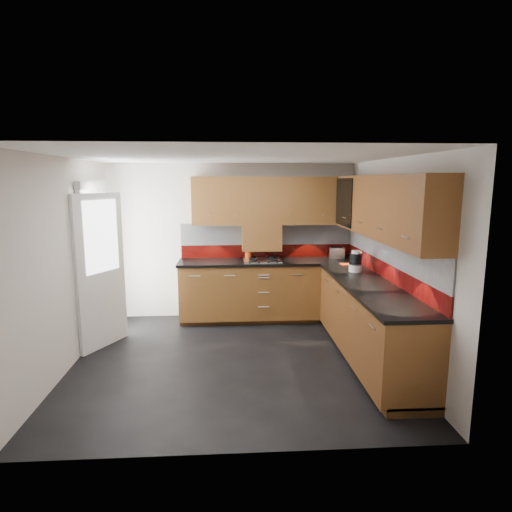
{
  "coord_description": "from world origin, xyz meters",
  "views": [
    {
      "loc": [
        -0.05,
        -4.87,
        2.13
      ],
      "look_at": [
        0.3,
        0.65,
        1.16
      ],
      "focal_mm": 30.0,
      "sensor_mm": 36.0,
      "label": 1
    }
  ],
  "objects": [
    {
      "name": "room",
      "position": [
        0.0,
        0.0,
        1.5
      ],
      "size": [
        4.0,
        3.8,
        2.64
      ],
      "color": "black"
    },
    {
      "name": "gas_hob",
      "position": [
        0.45,
        1.47,
        0.95
      ],
      "size": [
        0.57,
        0.5,
        0.04
      ],
      "color": "silver",
      "rests_on": "countertop"
    },
    {
      "name": "glass_cabinet",
      "position": [
        1.71,
        1.07,
        1.87
      ],
      "size": [
        0.32,
        0.8,
        0.66
      ],
      "color": "black",
      "rests_on": "room"
    },
    {
      "name": "toaster",
      "position": [
        1.63,
        1.64,
        1.02
      ],
      "size": [
        0.25,
        0.18,
        0.17
      ],
      "color": "silver",
      "rests_on": "countertop"
    },
    {
      "name": "back_door",
      "position": [
        -1.78,
        0.75,
        1.03
      ],
      "size": [
        0.42,
        1.19,
        2.04
      ],
      "color": "white",
      "rests_on": "room"
    },
    {
      "name": "countertop",
      "position": [
        1.05,
        0.7,
        0.92
      ],
      "size": [
        2.72,
        3.22,
        0.04
      ],
      "color": "black",
      "rests_on": "base_cabinets"
    },
    {
      "name": "orange_cloth",
      "position": [
        1.63,
        1.08,
        0.95
      ],
      "size": [
        0.16,
        0.14,
        0.02
      ],
      "primitive_type": "cube",
      "rotation": [
        0.0,
        0.0,
        0.11
      ],
      "color": "#D94418",
      "rests_on": "countertop"
    },
    {
      "name": "utensil_pot",
      "position": [
        0.25,
        1.63,
        1.03
      ],
      "size": [
        0.11,
        0.11,
        0.39
      ],
      "color": "#D44413",
      "rests_on": "countertop"
    },
    {
      "name": "food_processor",
      "position": [
        1.63,
        0.62,
        1.07
      ],
      "size": [
        0.17,
        0.17,
        0.28
      ],
      "color": "white",
      "rests_on": "countertop"
    },
    {
      "name": "upper_cabinets",
      "position": [
        1.23,
        0.78,
        1.84
      ],
      "size": [
        2.5,
        3.2,
        0.72
      ],
      "color": "#5A2C14",
      "rests_on": "room"
    },
    {
      "name": "base_cabinets",
      "position": [
        1.07,
        0.72,
        0.44
      ],
      "size": [
        2.7,
        3.2,
        0.95
      ],
      "color": "#5A2C14",
      "rests_on": "room"
    },
    {
      "name": "backsplash",
      "position": [
        1.28,
        0.93,
        1.21
      ],
      "size": [
        2.7,
        3.2,
        0.54
      ],
      "color": "#670C09",
      "rests_on": "countertop"
    },
    {
      "name": "extractor_hood",
      "position": [
        0.45,
        1.64,
        1.28
      ],
      "size": [
        0.6,
        0.33,
        0.4
      ],
      "primitive_type": "cube",
      "color": "#5A2C14",
      "rests_on": "room"
    },
    {
      "name": "paper_towel",
      "position": [
        1.69,
        0.74,
        1.06
      ],
      "size": [
        0.16,
        0.16,
        0.24
      ],
      "primitive_type": "cylinder",
      "rotation": [
        0.0,
        0.0,
        0.43
      ],
      "color": "white",
      "rests_on": "countertop"
    }
  ]
}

